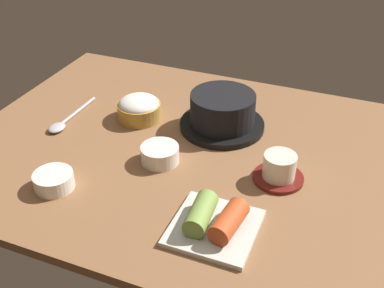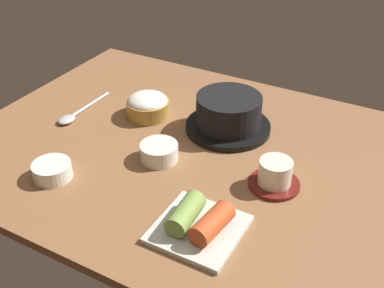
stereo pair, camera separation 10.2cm
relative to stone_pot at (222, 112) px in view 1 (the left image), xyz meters
The scene contains 8 objects.
dining_table 13.25cm from the stone_pot, 110.09° to the right, with size 100.00×76.00×2.00cm, color brown.
stone_pot is the anchor object (origin of this frame).
rice_bowl 20.35cm from the stone_pot, 169.96° to the right, with size 10.53×10.53×5.88cm.
tea_cup_with_saucer 22.61cm from the stone_pot, 40.77° to the right, with size 10.28×10.28×5.86cm.
banchan_cup_center 19.68cm from the stone_pot, 113.10° to the right, with size 8.14×8.14×3.69cm.
kimchi_plate 34.88cm from the stone_pot, 73.13° to the right, with size 14.87×14.87×5.02cm.
side_bowl_near 41.07cm from the stone_pot, 124.48° to the right, with size 7.91×7.91×3.29cm.
spoon 37.99cm from the stone_pot, 159.83° to the right, with size 3.60×18.69×1.35cm.
Camera 1 is at (34.10, -81.24, 61.74)cm, focal length 45.02 mm.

